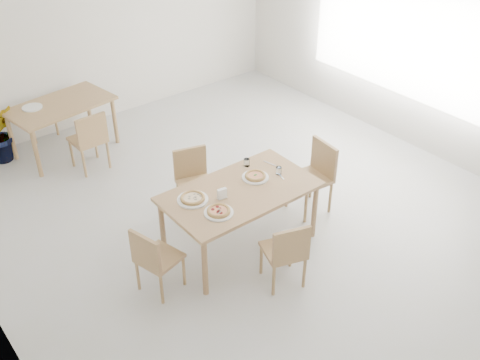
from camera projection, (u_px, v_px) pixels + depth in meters
room at (402, 38)px, 7.80m from camera, size 7.28×7.00×7.00m
main_table at (240, 196)px, 6.05m from camera, size 1.66×0.95×0.75m
chair_south at (287, 250)px, 5.62m from camera, size 0.50×0.50×0.80m
chair_north at (193, 177)px, 6.72m from camera, size 0.50×0.50×0.82m
chair_west at (154, 257)px, 5.55m from camera, size 0.47×0.47×0.78m
chair_east at (316, 172)px, 6.74m from camera, size 0.48×0.48×0.89m
plate_margherita at (255, 177)px, 6.20m from camera, size 0.30×0.30×0.02m
plate_mushroom at (193, 200)px, 5.85m from camera, size 0.33×0.33×0.02m
plate_pepperoni at (219, 213)px, 5.66m from camera, size 0.30×0.30×0.02m
pizza_margherita at (255, 176)px, 6.19m from camera, size 0.30×0.30×0.03m
pizza_mushroom at (193, 198)px, 5.83m from camera, size 0.30×0.30×0.03m
pizza_pepperoni at (219, 211)px, 5.64m from camera, size 0.27×0.27×0.03m
tumbler_a at (247, 162)px, 6.39m from camera, size 0.07×0.07×0.09m
tumbler_b at (279, 171)px, 6.25m from camera, size 0.07×0.07×0.09m
napkin_holder at (222, 194)px, 5.84m from camera, size 0.11×0.07×0.12m
fork_a at (270, 164)px, 6.45m from camera, size 0.05×0.17×0.01m
fork_b at (280, 175)px, 6.25m from camera, size 0.07×0.19×0.01m
second_table at (61, 109)px, 7.83m from camera, size 1.51×1.01×0.75m
chair_back_s at (90, 138)px, 7.49m from camera, size 0.44×0.44×0.86m
chair_back_n at (32, 103)px, 8.35m from camera, size 0.48×0.48×0.87m
plate_empty at (32, 107)px, 7.66m from camera, size 0.27×0.27×0.02m
potted_plant at (1, 134)px, 7.75m from camera, size 0.46×0.38×0.83m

